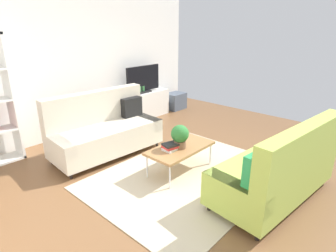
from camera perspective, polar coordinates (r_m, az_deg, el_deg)
The scene contains 18 objects.
ground_plane at distance 4.49m, azimuth 2.14°, elevation -9.43°, with size 7.68×7.68×0.00m, color brown.
wall_far at distance 6.14m, azimuth -18.51°, elevation 11.95°, with size 6.40×0.12×2.90m, color white.
area_rug at distance 4.39m, azimuth 4.06°, elevation -10.10°, with size 2.90×2.20×0.01m, color beige.
couch_beige at distance 5.08m, azimuth -12.69°, elevation -0.82°, with size 1.95×0.96×1.10m.
couch_green at distance 3.93m, azimuth 21.55°, elevation -8.16°, with size 1.98×1.04×1.10m.
coffee_table at distance 4.36m, azimuth 2.53°, elevation -4.58°, with size 1.10×0.56×0.42m.
tv_console at distance 6.99m, azimuth -5.02°, elevation 4.30°, with size 1.40×0.44×0.64m, color silver.
tv at distance 6.84m, azimuth -5.06°, elevation 9.38°, with size 1.00×0.20×0.64m.
storage_trunk at distance 7.72m, azimuth 1.52°, elevation 5.10°, with size 0.52×0.40×0.44m, color #4C5666.
potted_plant at distance 4.23m, azimuth 2.40°, elevation -1.94°, with size 0.27×0.27×0.37m.
table_book_0 at distance 4.23m, azimuth 0.62°, elevation -4.62°, with size 0.24×0.18×0.04m, color silver.
table_book_1 at distance 4.22m, azimuth 0.63°, elevation -4.17°, with size 0.24×0.18×0.04m, color red.
table_book_2 at distance 4.21m, azimuth 0.63°, elevation -3.76°, with size 0.24×0.18×0.03m, color #262626.
vase_0 at distance 6.57m, azimuth -9.15°, elevation 6.75°, with size 0.14×0.14×0.17m, color #4C72B2.
vase_1 at distance 6.69m, azimuth -7.82°, elevation 7.07°, with size 0.10×0.10×0.18m, color silver.
bottle_0 at distance 6.72m, azimuth -6.26°, elevation 7.18°, with size 0.04×0.04×0.17m, color purple.
bottle_1 at distance 6.78m, azimuth -5.68°, elevation 7.35°, with size 0.05×0.05×0.18m, color #3F8C4C.
bottle_2 at distance 6.85m, azimuth -5.05°, elevation 7.43°, with size 0.06×0.06×0.16m, color #3F8C4C.
Camera 1 is at (-3.00, -2.50, 2.20)m, focal length 29.98 mm.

